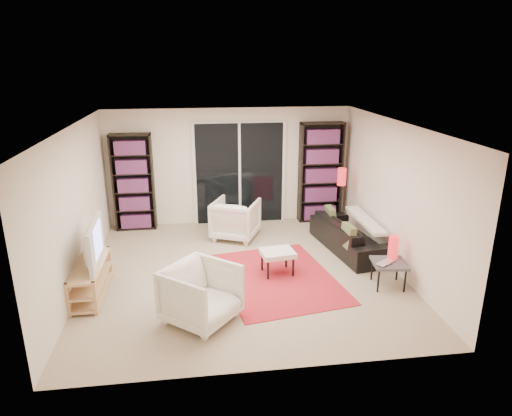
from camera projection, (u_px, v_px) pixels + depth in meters
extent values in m
plane|color=tan|center=(243.00, 272.00, 7.47)|extent=(5.00, 5.00, 0.00)
cube|color=#F2E4CE|center=(230.00, 167.00, 9.45)|extent=(5.00, 0.02, 2.40)
cube|color=#F2E4CE|center=(269.00, 274.00, 4.75)|extent=(5.00, 0.02, 2.40)
cube|color=#F2E4CE|center=(76.00, 209.00, 6.78)|extent=(0.02, 5.00, 2.40)
cube|color=#F2E4CE|center=(395.00, 196.00, 7.42)|extent=(0.02, 5.00, 2.40)
cube|color=white|center=(242.00, 125.00, 6.72)|extent=(5.00, 5.00, 0.02)
cube|color=white|center=(240.00, 174.00, 9.50)|extent=(1.92, 0.06, 2.16)
cube|color=black|center=(240.00, 174.00, 9.46)|extent=(1.80, 0.02, 2.10)
cube|color=white|center=(240.00, 174.00, 9.45)|extent=(0.05, 0.02, 2.10)
cube|color=black|center=(133.00, 182.00, 9.12)|extent=(0.80, 0.30, 1.95)
cube|color=#AC0B31|center=(133.00, 183.00, 9.10)|extent=(0.70, 0.22, 1.85)
cube|color=black|center=(320.00, 173.00, 9.59)|extent=(0.90, 0.30, 2.10)
cube|color=#AC0B31|center=(321.00, 173.00, 9.57)|extent=(0.80, 0.22, 2.00)
cube|color=tan|center=(89.00, 265.00, 6.62)|extent=(0.41, 1.29, 0.04)
cube|color=tan|center=(91.00, 279.00, 6.70)|extent=(0.41, 1.29, 0.03)
cube|color=tan|center=(92.00, 291.00, 6.76)|extent=(0.41, 1.29, 0.04)
cube|color=tan|center=(68.00, 300.00, 6.10)|extent=(0.05, 0.05, 0.50)
cube|color=tan|center=(87.00, 262.00, 7.24)|extent=(0.05, 0.05, 0.50)
cube|color=tan|center=(95.00, 299.00, 6.15)|extent=(0.05, 0.05, 0.50)
cube|color=tan|center=(110.00, 261.00, 7.29)|extent=(0.05, 0.05, 0.50)
imported|color=black|center=(88.00, 244.00, 6.52)|extent=(0.18, 1.08, 0.62)
cube|color=#B8212E|center=(277.00, 278.00, 7.28)|extent=(2.08, 2.58, 0.01)
imported|color=black|center=(350.00, 235.00, 8.28)|extent=(1.05, 2.02, 0.56)
imported|color=white|center=(236.00, 219.00, 8.82)|extent=(1.08, 1.09, 0.76)
imported|color=white|center=(201.00, 294.00, 5.98)|extent=(1.19, 1.19, 0.78)
cube|color=white|center=(278.00, 253.00, 7.32)|extent=(0.57, 0.49, 0.08)
cylinder|color=black|center=(268.00, 270.00, 7.17)|extent=(0.04, 0.04, 0.32)
cylinder|color=black|center=(262.00, 262.00, 7.48)|extent=(0.04, 0.04, 0.32)
cylinder|color=black|center=(293.00, 267.00, 7.27)|extent=(0.04, 0.04, 0.32)
cylinder|color=black|center=(286.00, 259.00, 7.59)|extent=(0.04, 0.04, 0.32)
cube|color=#444349|center=(389.00, 263.00, 6.91)|extent=(0.56, 0.56, 0.04)
cylinder|color=black|center=(378.00, 280.00, 6.78)|extent=(0.03, 0.03, 0.38)
cylinder|color=black|center=(372.00, 269.00, 7.16)|extent=(0.03, 0.03, 0.38)
cylinder|color=black|center=(405.00, 281.00, 6.78)|extent=(0.03, 0.03, 0.38)
cylinder|color=black|center=(397.00, 269.00, 7.16)|extent=(0.03, 0.03, 0.38)
imported|color=silver|center=(388.00, 264.00, 6.81)|extent=(0.40, 0.37, 0.03)
cylinder|color=red|center=(393.00, 247.00, 7.00)|extent=(0.16, 0.16, 0.36)
cylinder|color=black|center=(339.00, 228.00, 9.38)|extent=(0.19, 0.19, 0.03)
cylinder|color=black|center=(340.00, 206.00, 9.24)|extent=(0.03, 0.03, 0.96)
cylinder|color=red|center=(342.00, 177.00, 9.04)|extent=(0.17, 0.17, 0.34)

